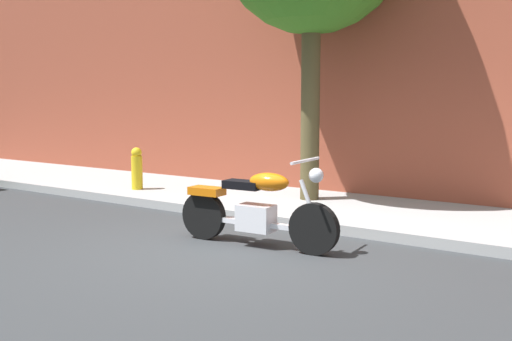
# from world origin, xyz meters

# --- Properties ---
(ground_plane) EXTENTS (60.00, 60.00, 0.00)m
(ground_plane) POSITION_xyz_m (0.00, 0.00, 0.00)
(ground_plane) COLOR #303335
(sidewalk) EXTENTS (22.75, 2.53, 0.14)m
(sidewalk) POSITION_xyz_m (0.00, 2.68, 0.07)
(sidewalk) COLOR #9C9C9C
(sidewalk) RESTS_ON ground
(motorcycle) EXTENTS (2.16, 0.70, 1.10)m
(motorcycle) POSITION_xyz_m (0.14, 0.32, 0.46)
(motorcycle) COLOR black
(motorcycle) RESTS_ON ground
(fire_hydrant) EXTENTS (0.20, 0.20, 0.91)m
(fire_hydrant) POSITION_xyz_m (-3.73, 2.12, 0.46)
(fire_hydrant) COLOR gold
(fire_hydrant) RESTS_ON ground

